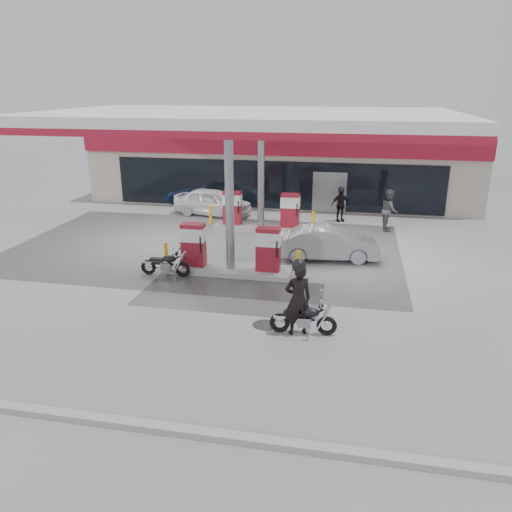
{
  "coord_description": "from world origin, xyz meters",
  "views": [
    {
      "loc": [
        4.28,
        -14.75,
        6.53
      ],
      "look_at": [
        1.24,
        0.54,
        1.2
      ],
      "focal_mm": 35.0,
      "sensor_mm": 36.0,
      "label": 1
    }
  ],
  "objects_px": {
    "pump_island_far": "(261,215)",
    "biker_walking": "(340,205)",
    "biker_main": "(298,299)",
    "pump_island_near": "(230,254)",
    "parked_car_right": "(421,197)",
    "hatchback_silver": "(328,243)",
    "main_motorcycle": "(304,320)",
    "parked_car_left": "(199,194)",
    "sedan_white": "(213,202)",
    "attendant": "(389,210)",
    "parked_motorcycle": "(166,265)"
  },
  "relations": [
    {
      "from": "biker_main",
      "to": "hatchback_silver",
      "type": "xyz_separation_m",
      "value": [
        0.44,
        6.51,
        -0.38
      ]
    },
    {
      "from": "parked_car_left",
      "to": "parked_car_right",
      "type": "bearing_deg",
      "value": -78.49
    },
    {
      "from": "hatchback_silver",
      "to": "parked_car_left",
      "type": "distance_m",
      "value": 11.46
    },
    {
      "from": "parked_car_right",
      "to": "attendant",
      "type": "bearing_deg",
      "value": 151.92
    },
    {
      "from": "sedan_white",
      "to": "attendant",
      "type": "xyz_separation_m",
      "value": [
        9.01,
        -1.2,
        0.27
      ]
    },
    {
      "from": "pump_island_near",
      "to": "attendant",
      "type": "bearing_deg",
      "value": 49.43
    },
    {
      "from": "biker_main",
      "to": "main_motorcycle",
      "type": "bearing_deg",
      "value": 161.57
    },
    {
      "from": "parked_motorcycle",
      "to": "attendant",
      "type": "distance_m",
      "value": 11.33
    },
    {
      "from": "biker_main",
      "to": "biker_walking",
      "type": "relative_size",
      "value": 1.21
    },
    {
      "from": "sedan_white",
      "to": "attendant",
      "type": "distance_m",
      "value": 9.1
    },
    {
      "from": "pump_island_near",
      "to": "pump_island_far",
      "type": "xyz_separation_m",
      "value": [
        0.0,
        6.0,
        0.0
      ]
    },
    {
      "from": "hatchback_silver",
      "to": "biker_walking",
      "type": "distance_m",
      "value": 6.01
    },
    {
      "from": "biker_main",
      "to": "parked_motorcycle",
      "type": "xyz_separation_m",
      "value": [
        -5.18,
        3.52,
        -0.6
      ]
    },
    {
      "from": "biker_main",
      "to": "sedan_white",
      "type": "relative_size",
      "value": 0.49
    },
    {
      "from": "pump_island_far",
      "to": "attendant",
      "type": "height_order",
      "value": "attendant"
    },
    {
      "from": "sedan_white",
      "to": "biker_walking",
      "type": "xyz_separation_m",
      "value": [
        6.68,
        0.0,
        0.13
      ]
    },
    {
      "from": "pump_island_far",
      "to": "biker_walking",
      "type": "height_order",
      "value": "pump_island_far"
    },
    {
      "from": "pump_island_near",
      "to": "main_motorcycle",
      "type": "relative_size",
      "value": 2.75
    },
    {
      "from": "parked_car_right",
      "to": "hatchback_silver",
      "type": "bearing_deg",
      "value": 148.83
    },
    {
      "from": "pump_island_near",
      "to": "main_motorcycle",
      "type": "xyz_separation_m",
      "value": [
        3.17,
        -4.3,
        -0.28
      ]
    },
    {
      "from": "main_motorcycle",
      "to": "parked_car_left",
      "type": "relative_size",
      "value": 0.45
    },
    {
      "from": "pump_island_far",
      "to": "hatchback_silver",
      "type": "relative_size",
      "value": 1.3
    },
    {
      "from": "main_motorcycle",
      "to": "attendant",
      "type": "distance_m",
      "value": 11.66
    },
    {
      "from": "pump_island_near",
      "to": "parked_car_right",
      "type": "height_order",
      "value": "pump_island_near"
    },
    {
      "from": "main_motorcycle",
      "to": "sedan_white",
      "type": "bearing_deg",
      "value": 113.13
    },
    {
      "from": "parked_motorcycle",
      "to": "hatchback_silver",
      "type": "bearing_deg",
      "value": 26.99
    },
    {
      "from": "pump_island_near",
      "to": "parked_motorcycle",
      "type": "bearing_deg",
      "value": -160.17
    },
    {
      "from": "sedan_white",
      "to": "attendant",
      "type": "height_order",
      "value": "attendant"
    },
    {
      "from": "attendant",
      "to": "main_motorcycle",
      "type": "bearing_deg",
      "value": 163.79
    },
    {
      "from": "biker_main",
      "to": "hatchback_silver",
      "type": "relative_size",
      "value": 0.52
    },
    {
      "from": "main_motorcycle",
      "to": "biker_walking",
      "type": "xyz_separation_m",
      "value": [
        0.5,
        12.5,
        0.42
      ]
    },
    {
      "from": "biker_main",
      "to": "biker_walking",
      "type": "distance_m",
      "value": 12.53
    },
    {
      "from": "attendant",
      "to": "parked_car_right",
      "type": "relative_size",
      "value": 0.45
    },
    {
      "from": "pump_island_near",
      "to": "biker_main",
      "type": "distance_m",
      "value": 5.25
    },
    {
      "from": "sedan_white",
      "to": "biker_main",
      "type": "bearing_deg",
      "value": -143.37
    },
    {
      "from": "pump_island_far",
      "to": "attendant",
      "type": "xyz_separation_m",
      "value": [
        5.99,
        1.0,
        0.28
      ]
    },
    {
      "from": "parked_car_left",
      "to": "sedan_white",
      "type": "bearing_deg",
      "value": -142.45
    },
    {
      "from": "biker_main",
      "to": "parked_motorcycle",
      "type": "distance_m",
      "value": 6.29
    },
    {
      "from": "hatchback_silver",
      "to": "parked_car_left",
      "type": "height_order",
      "value": "hatchback_silver"
    },
    {
      "from": "parked_car_left",
      "to": "biker_walking",
      "type": "bearing_deg",
      "value": -101.03
    },
    {
      "from": "main_motorcycle",
      "to": "parked_motorcycle",
      "type": "distance_m",
      "value": 6.41
    },
    {
      "from": "parked_car_left",
      "to": "attendant",
      "type": "bearing_deg",
      "value": -103.76
    },
    {
      "from": "main_motorcycle",
      "to": "sedan_white",
      "type": "relative_size",
      "value": 0.45
    },
    {
      "from": "pump_island_far",
      "to": "parked_car_right",
      "type": "height_order",
      "value": "pump_island_far"
    },
    {
      "from": "pump_island_near",
      "to": "parked_motorcycle",
      "type": "height_order",
      "value": "pump_island_near"
    },
    {
      "from": "main_motorcycle",
      "to": "parked_car_right",
      "type": "xyz_separation_m",
      "value": [
        4.86,
        16.3,
        0.18
      ]
    },
    {
      "from": "attendant",
      "to": "hatchback_silver",
      "type": "xyz_separation_m",
      "value": [
        -2.58,
        -4.8,
        -0.33
      ]
    },
    {
      "from": "main_motorcycle",
      "to": "biker_main",
      "type": "height_order",
      "value": "biker_main"
    },
    {
      "from": "biker_main",
      "to": "biker_walking",
      "type": "xyz_separation_m",
      "value": [
        0.69,
        12.51,
        -0.18
      ]
    },
    {
      "from": "attendant",
      "to": "biker_walking",
      "type": "distance_m",
      "value": 2.62
    }
  ]
}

